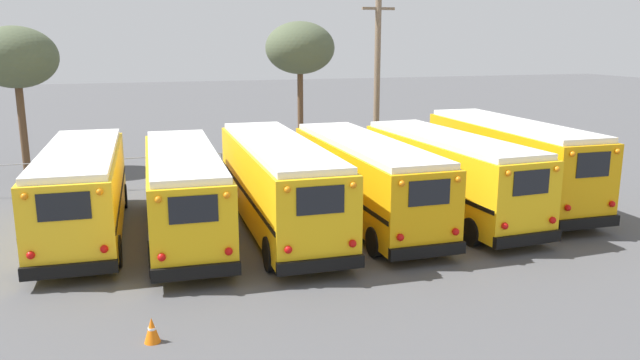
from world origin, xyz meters
TOP-DOWN VIEW (x-y plane):
  - ground_plane at (0.00, 0.00)m, footprint 160.00×160.00m
  - school_bus_0 at (-8.12, 0.42)m, footprint 2.83×9.68m
  - school_bus_1 at (-4.87, -0.76)m, footprint 2.73×9.85m
  - school_bus_2 at (-1.62, -0.73)m, footprint 2.73×10.80m
  - school_bus_3 at (1.62, -0.71)m, footprint 2.51×10.31m
  - school_bus_4 at (4.87, -0.99)m, footprint 2.91×9.72m
  - school_bus_5 at (8.12, -0.12)m, footprint 2.61×9.86m
  - utility_pole at (6.40, 9.75)m, footprint 1.80×0.32m
  - bare_tree_0 at (-11.44, 12.17)m, footprint 3.97×3.97m
  - bare_tree_1 at (2.98, 12.75)m, footprint 3.86×3.86m
  - fence_line at (-0.00, 7.10)m, footprint 24.30×0.06m
  - traffic_cone at (-6.32, -8.18)m, footprint 0.36×0.36m

SIDE VIEW (x-z plane):
  - ground_plane at x=0.00m, z-range 0.00..0.00m
  - traffic_cone at x=-6.32m, z-range 0.00..0.59m
  - fence_line at x=0.00m, z-range 0.28..1.70m
  - school_bus_3 at x=1.62m, z-range 0.13..3.16m
  - school_bus_0 at x=-8.12m, z-range 0.13..3.17m
  - school_bus_1 at x=-4.87m, z-range 0.15..3.16m
  - school_bus_4 at x=4.87m, z-range 0.13..3.22m
  - school_bus_2 at x=-1.62m, z-range 0.15..3.29m
  - school_bus_5 at x=8.12m, z-range 0.15..3.52m
  - utility_pole at x=6.40m, z-range 0.12..9.36m
  - bare_tree_0 at x=-11.44m, z-range 2.07..9.29m
  - bare_tree_1 at x=2.98m, z-range 2.28..9.83m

